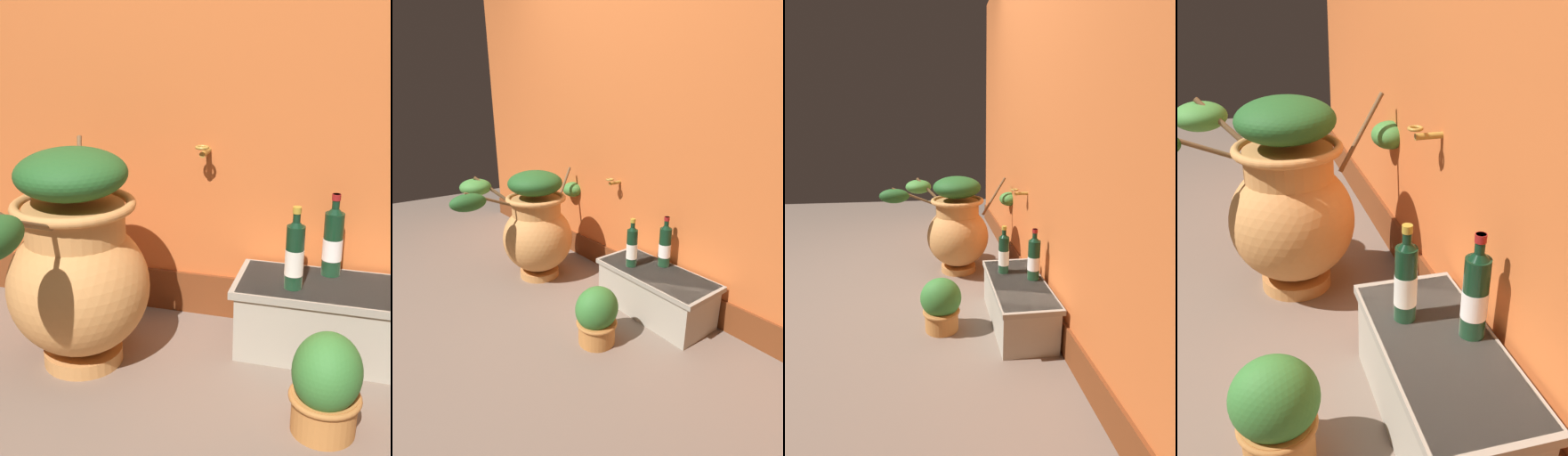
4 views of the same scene
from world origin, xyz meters
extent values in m
plane|color=#7A6656|center=(0.00, 0.00, 0.00)|extent=(7.00, 7.00, 0.00)
cube|color=#D6662D|center=(0.00, 1.20, 1.30)|extent=(4.40, 0.20, 2.60)
cube|color=brown|center=(0.00, 1.10, 0.09)|extent=(4.40, 0.02, 0.19)
cylinder|color=#B28433|center=(-0.05, 1.05, 0.74)|extent=(0.02, 0.10, 0.02)
torus|color=#B28433|center=(-0.05, 1.00, 0.77)|extent=(0.06, 0.06, 0.01)
cylinder|color=#D68E4C|center=(-0.41, 0.60, 0.03)|extent=(0.30, 0.30, 0.06)
ellipsoid|color=#D68E4C|center=(-0.41, 0.60, 0.31)|extent=(0.52, 0.52, 0.51)
cylinder|color=#D68E4C|center=(-0.41, 0.60, 0.56)|extent=(0.36, 0.36, 0.13)
torus|color=#D68E4C|center=(-0.41, 0.60, 0.63)|extent=(0.44, 0.44, 0.04)
cylinder|color=brown|center=(-0.56, 0.93, 0.63)|extent=(0.10, 0.23, 0.33)
ellipsoid|color=#428438|center=(-0.62, 1.08, 0.59)|extent=(0.18, 0.17, 0.12)
cylinder|color=brown|center=(-0.39, 0.24, 0.67)|extent=(0.03, 0.35, 0.16)
ellipsoid|color=#235623|center=(-0.38, 0.09, 0.68)|extent=(0.12, 0.24, 0.12)
cylinder|color=brown|center=(-0.63, 0.36, 0.68)|extent=(0.17, 0.22, 0.21)
ellipsoid|color=#428438|center=(-0.72, 0.27, 0.70)|extent=(0.23, 0.23, 0.12)
ellipsoid|color=#235623|center=(-0.41, 0.60, 0.74)|extent=(0.40, 0.40, 0.18)
cube|color=#B2A893|center=(0.51, 0.91, 0.15)|extent=(0.73, 0.32, 0.29)
cube|color=#A09785|center=(0.51, 0.91, 0.28)|extent=(0.77, 0.34, 0.03)
cylinder|color=black|center=(0.35, 0.85, 0.41)|extent=(0.07, 0.07, 0.24)
cone|color=black|center=(0.35, 0.85, 0.55)|extent=(0.07, 0.07, 0.04)
cylinder|color=black|center=(0.35, 0.85, 0.57)|extent=(0.03, 0.03, 0.07)
cylinder|color=#B7932D|center=(0.35, 0.85, 0.60)|extent=(0.03, 0.03, 0.02)
cylinder|color=white|center=(0.35, 0.85, 0.39)|extent=(0.07, 0.07, 0.10)
cylinder|color=black|center=(0.48, 1.01, 0.42)|extent=(0.08, 0.08, 0.25)
cone|color=black|center=(0.48, 1.01, 0.56)|extent=(0.08, 0.08, 0.04)
cylinder|color=black|center=(0.48, 1.01, 0.58)|extent=(0.03, 0.03, 0.08)
cylinder|color=maroon|center=(0.48, 1.01, 0.61)|extent=(0.03, 0.03, 0.02)
cylinder|color=silver|center=(0.48, 1.01, 0.40)|extent=(0.08, 0.08, 0.09)
cylinder|color=#CC7F3D|center=(0.51, 0.43, 0.07)|extent=(0.21, 0.21, 0.14)
torus|color=#BB7538|center=(0.51, 0.43, 0.12)|extent=(0.23, 0.23, 0.02)
ellipsoid|color=#387A33|center=(0.51, 0.43, 0.22)|extent=(0.22, 0.25, 0.25)
camera|label=1|loc=(0.55, -1.19, 1.23)|focal=46.36mm
camera|label=2|loc=(1.79, -0.64, 1.27)|focal=27.51mm
camera|label=3|loc=(2.46, 0.41, 1.22)|focal=27.60mm
camera|label=4|loc=(1.63, 0.40, 1.26)|focal=41.93mm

